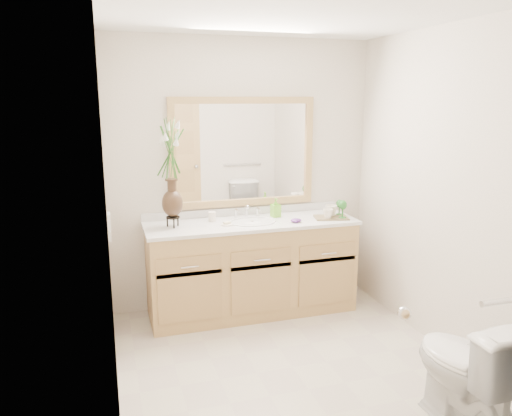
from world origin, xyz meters
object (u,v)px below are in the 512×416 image
object	(u,v)px
tumbler	(212,217)
tray	(331,218)
soap_bottle	(276,209)
flower_vase	(171,159)
toilet	(468,371)

from	to	relation	value
tumbler	tray	xyz separation A→B (m)	(1.04, -0.20, -0.03)
soap_bottle	flower_vase	bearing A→B (deg)	176.83
flower_vase	tumbler	world-z (taller)	flower_vase
soap_bottle	tray	bearing A→B (deg)	-32.58
tray	tumbler	bearing A→B (deg)	-177.81
flower_vase	tumbler	distance (m)	0.64
tray	toilet	bearing A→B (deg)	-77.08
toilet	soap_bottle	world-z (taller)	soap_bottle
flower_vase	toilet	bearing A→B (deg)	-54.88
toilet	soap_bottle	distance (m)	2.16
toilet	tray	world-z (taller)	tray
tumbler	soap_bottle	bearing A→B (deg)	-0.18
tray	soap_bottle	bearing A→B (deg)	169.29
toilet	soap_bottle	xyz separation A→B (m)	(-0.44, 2.04, 0.54)
soap_bottle	tray	distance (m)	0.50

